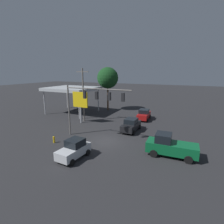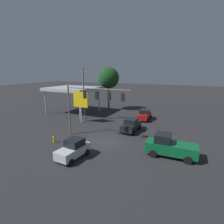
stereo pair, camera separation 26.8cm
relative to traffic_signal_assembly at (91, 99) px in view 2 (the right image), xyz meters
name	(u,v)px [view 2 (the right image)]	position (x,y,z in m)	size (l,w,h in m)	color
ground_plane	(105,141)	(-1.97, 0.04, -5.35)	(200.00, 200.00, 0.00)	#262628
traffic_signal_assembly	(91,99)	(0.00, 0.00, 0.00)	(9.17, 0.43, 6.99)	slate
utility_pole	(84,94)	(5.76, -6.58, -0.40)	(2.40, 0.26, 9.33)	slate
gas_station_canopy	(73,89)	(11.73, -11.10, -0.22)	(9.89, 8.50, 5.49)	#B2B7BC
price_sign	(81,101)	(5.65, -5.44, -1.44)	(2.86, 0.27, 5.42)	#B7B7BC
sedan_far	(131,125)	(-3.68, -5.08, -4.40)	(2.11, 4.43, 1.93)	black
sedan_waiting	(144,115)	(-3.74, -12.18, -4.40)	(2.26, 4.50, 1.93)	maroon
hatchback_crossing	(73,149)	(-1.05, 5.37, -4.40)	(2.19, 3.92, 1.97)	silver
pickup_parked	(170,146)	(-10.03, 0.68, -4.24)	(5.27, 2.40, 2.40)	#0C592D
street_tree	(109,78)	(5.99, -16.68, 1.95)	(4.72, 4.72, 9.70)	#4C331E
fire_hydrant	(54,139)	(3.67, 3.29, -4.91)	(0.24, 0.24, 0.88)	gold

